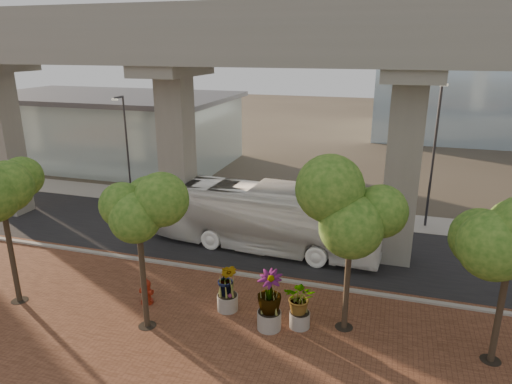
% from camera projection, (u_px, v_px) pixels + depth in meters
% --- Properties ---
extents(ground, '(160.00, 160.00, 0.00)m').
position_uv_depth(ground, '(271.00, 261.00, 23.38)').
color(ground, '#3B342B').
rests_on(ground, ground).
extents(brick_plaza, '(70.00, 13.00, 0.06)m').
position_uv_depth(brick_plaza, '(211.00, 357.00, 16.09)').
color(brick_plaza, brown).
rests_on(brick_plaza, ground).
extents(asphalt_road, '(90.00, 8.00, 0.04)m').
position_uv_depth(asphalt_road, '(280.00, 245.00, 25.19)').
color(asphalt_road, black).
rests_on(asphalt_road, ground).
extents(curb_strip, '(70.00, 0.25, 0.16)m').
position_uv_depth(curb_strip, '(260.00, 277.00, 21.53)').
color(curb_strip, gray).
rests_on(curb_strip, ground).
extents(far_sidewalk, '(90.00, 3.00, 0.06)m').
position_uv_depth(far_sidewalk, '(300.00, 212.00, 30.20)').
color(far_sidewalk, gray).
rests_on(far_sidewalk, ground).
extents(transit_viaduct, '(72.00, 5.60, 12.40)m').
position_uv_depth(transit_viaduct, '(283.00, 113.00, 22.97)').
color(transit_viaduct, gray).
rests_on(transit_viaduct, ground).
extents(station_pavilion, '(23.00, 13.00, 6.30)m').
position_uv_depth(station_pavilion, '(110.00, 128.00, 42.53)').
color(station_pavilion, '#A8BEC1').
rests_on(station_pavilion, ground).
extents(transit_bus, '(12.86, 3.90, 3.53)m').
position_uv_depth(transit_bus, '(262.00, 217.00, 24.45)').
color(transit_bus, white).
rests_on(transit_bus, ground).
extents(fire_hydrant, '(0.58, 0.52, 1.16)m').
position_uv_depth(fire_hydrant, '(147.00, 291.00, 19.29)').
color(fire_hydrant, maroon).
rests_on(fire_hydrant, ground).
extents(planter_front, '(1.78, 1.78, 1.96)m').
position_uv_depth(planter_front, '(300.00, 300.00, 17.45)').
color(planter_front, gray).
rests_on(planter_front, ground).
extents(planter_right, '(2.28, 2.28, 2.44)m').
position_uv_depth(planter_right, '(269.00, 294.00, 17.26)').
color(planter_right, '#9A948B').
rests_on(planter_right, ground).
extents(planter_left, '(1.93, 1.93, 2.12)m').
position_uv_depth(planter_left, '(227.00, 282.00, 18.58)').
color(planter_left, '#B0AD9F').
rests_on(planter_left, ground).
extents(street_tree_near_west, '(3.24, 3.24, 6.07)m').
position_uv_depth(street_tree_near_west, '(138.00, 217.00, 16.46)').
color(street_tree_near_west, '#3F3324').
rests_on(street_tree_near_west, ground).
extents(street_tree_near_east, '(3.67, 3.67, 6.60)m').
position_uv_depth(street_tree_near_east, '(352.00, 209.00, 16.27)').
color(street_tree_near_east, '#3F3324').
rests_on(street_tree_near_east, ground).
extents(streetlamp_west, '(0.37, 1.07, 7.39)m').
position_uv_depth(streetlamp_west, '(126.00, 143.00, 30.50)').
color(streetlamp_west, '#2F2F34').
rests_on(streetlamp_west, ground).
extents(streetlamp_east, '(0.43, 1.26, 8.68)m').
position_uv_depth(streetlamp_east, '(435.00, 145.00, 26.20)').
color(streetlamp_east, '#2B2B30').
rests_on(streetlamp_east, ground).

